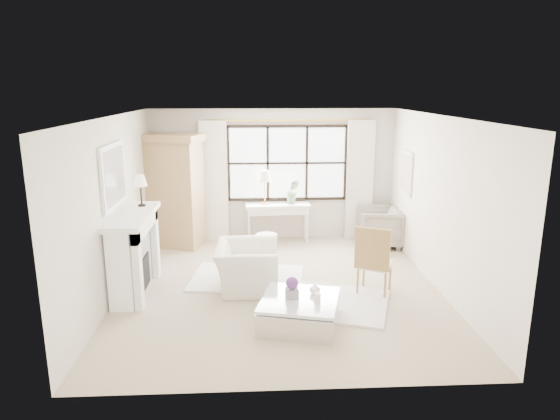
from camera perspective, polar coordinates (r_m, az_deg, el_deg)
The scene contains 32 objects.
floor at distance 8.04m, azimuth -0.05°, elevation -8.93°, with size 5.50×5.50×0.00m, color #BDA98C.
ceiling at distance 7.42m, azimuth -0.06°, elevation 10.66°, with size 5.50×5.50×0.00m, color white.
wall_back at distance 10.31m, azimuth -0.85°, elevation 4.01°, with size 5.00×5.00×0.00m, color beige.
wall_front at distance 4.99m, azimuth 1.59°, elevation -6.87°, with size 5.00×5.00×0.00m, color white.
wall_left at distance 7.90m, azimuth -18.48°, elevation 0.22°, with size 5.50×5.50×0.00m, color beige.
wall_right at distance 8.14m, azimuth 17.82°, elevation 0.66°, with size 5.50×5.50×0.00m, color white.
window_pane at distance 10.27m, azimuth 0.83°, elevation 5.38°, with size 2.40×0.02×1.50m, color silver.
window_frame at distance 10.26m, azimuth 0.84°, elevation 5.37°, with size 2.50×0.04×1.50m, color black, non-canonical shape.
curtain_rod at distance 10.11m, azimuth 0.87°, elevation 10.21°, with size 0.04×0.04×3.30m, color #AD893C.
curtain_left at distance 10.26m, azimuth -7.55°, elevation 3.19°, with size 0.55×0.10×2.47m, color white.
curtain_right at distance 10.45m, azimuth 9.10°, elevation 3.34°, with size 0.55×0.10×2.47m, color silver.
fireplace at distance 8.03m, azimuth -16.54°, elevation -4.63°, with size 0.58×1.66×1.26m.
mirror_frame at distance 7.79m, azimuth -18.55°, elevation 3.73°, with size 0.05×1.15×0.95m, color white.
mirror_glass at distance 7.79m, azimuth -18.33°, elevation 3.73°, with size 0.02×1.00×0.80m, color silver.
art_frame at distance 9.66m, azimuth 14.23°, elevation 4.12°, with size 0.04×0.62×0.82m, color white.
art_canvas at distance 9.66m, azimuth 14.12°, elevation 4.12°, with size 0.01×0.52×0.72m, color beige.
mantel_lamp at distance 8.22m, azimuth -15.68°, elevation 3.11°, with size 0.22×0.22×0.51m.
armoire at distance 10.05m, azimuth -11.93°, elevation 2.24°, with size 1.28×1.02×2.24m.
console_table at distance 10.26m, azimuth -0.27°, elevation -1.46°, with size 1.32×0.51×0.80m.
console_lamp at distance 10.06m, azimuth -1.77°, elevation 3.80°, with size 0.28×0.28×0.69m.
orchid_plant at distance 10.15m, azimuth 1.45°, elevation 2.11°, with size 0.27×0.22×0.50m, color #5C7A51.
side_table at distance 9.14m, azimuth -1.58°, elevation -3.87°, with size 0.40×0.40×0.51m.
rug_left at distance 8.43m, azimuth -3.75°, elevation -7.75°, with size 1.83×1.29×0.03m, color white.
rug_right at distance 7.56m, azimuth 5.26°, elevation -10.39°, with size 1.78×1.33×0.03m, color white.
club_armchair at distance 7.94m, azimuth -3.77°, elevation -6.48°, with size 1.10×0.96×0.72m, color silver.
wingback_chair at distance 10.20m, azimuth 11.27°, elevation -1.89°, with size 0.83×0.86×0.78m, color gray.
french_chair at distance 7.89m, azimuth 10.69°, elevation -7.22°, with size 0.64×0.65×1.08m.
coffee_table at distance 6.83m, azimuth 2.25°, elevation -11.60°, with size 1.21×1.21×0.38m.
planter_box at distance 6.75m, azimuth 1.37°, elevation -9.48°, with size 0.17×0.17×0.12m, color gray.
planter_flowers at distance 6.69m, azimuth 1.38°, elevation -8.33°, with size 0.17×0.17×0.17m, color #5C2D71.
pillar_candle at distance 6.62m, azimuth 4.31°, elevation -10.01°, with size 0.08×0.08×0.12m, color beige.
coffee_vase at distance 6.87m, azimuth 4.00°, elevation -8.93°, with size 0.15×0.15×0.15m, color white.
Camera 1 is at (-0.38, -7.40, 3.12)m, focal length 32.00 mm.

